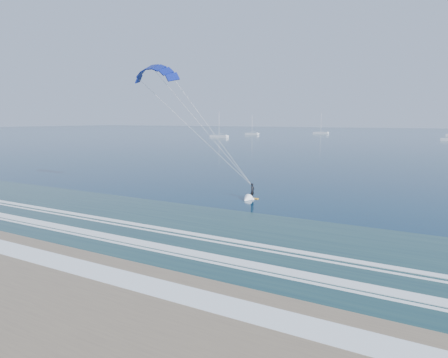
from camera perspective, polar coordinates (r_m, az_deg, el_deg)
name	(u,v)px	position (r m, az deg, el deg)	size (l,w,h in m)	color
ground	(9,246)	(34.58, -28.33, -8.48)	(900.00, 900.00, 0.00)	#083147
kitesurfer_rig	(202,127)	(47.52, -3.17, 7.49)	(15.11, 7.49, 16.87)	orange
sailboat_0	(219,136)	(209.18, -0.71, 6.13)	(10.13, 2.40, 13.58)	silver
sailboat_1	(252,134)	(244.64, 4.02, 6.46)	(8.52, 2.40, 11.73)	silver
sailboat_2	(321,133)	(269.29, 13.65, 6.43)	(9.96, 2.40, 13.26)	silver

